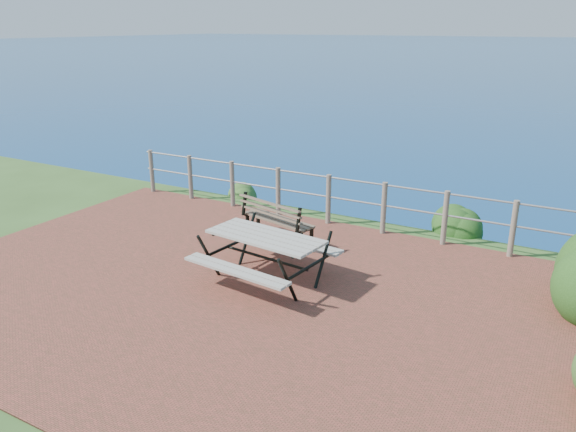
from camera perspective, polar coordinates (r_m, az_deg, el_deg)
name	(u,v)px	position (r m, az deg, el deg)	size (l,w,h in m)	color
ground	(233,289)	(8.59, -5.66, -7.41)	(10.00, 7.00, 0.12)	brown
safety_railing	(329,197)	(11.09, 4.14, 1.97)	(9.40, 0.10, 1.00)	#6B5B4C
picnic_table	(266,253)	(8.58, -2.29, -3.81)	(1.87, 1.56, 0.76)	#9B968B
park_bench	(278,213)	(10.16, -0.99, 0.29)	(1.53, 0.72, 0.84)	brown
shrub_lip_west	(236,194)	(13.29, -5.33, 2.24)	(0.78, 0.78, 0.53)	#29511E
shrub_lip_east	(451,228)	(11.45, 16.23, -1.22)	(0.87, 0.87, 0.66)	#1B4214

